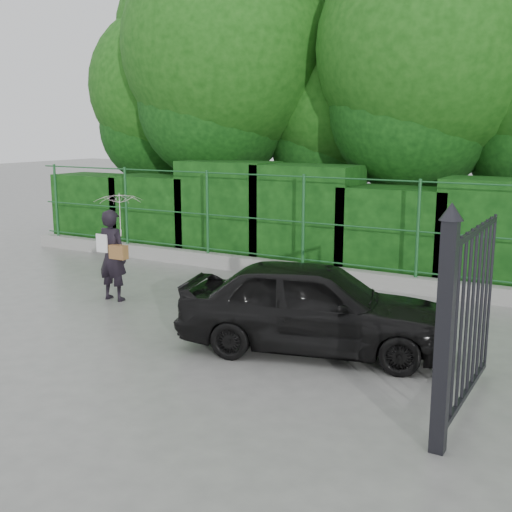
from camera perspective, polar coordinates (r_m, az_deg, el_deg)
The scene contains 8 objects.
ground at distance 9.55m, azimuth -10.13°, elevation -7.13°, with size 80.00×80.00×0.00m, color gray.
kerb at distance 13.13m, azimuth 2.59°, elevation -1.18°, with size 14.00×0.25×0.30m, color #9E9E99.
fence at distance 12.84m, azimuth 3.51°, elevation 3.30°, with size 14.13×0.06×1.80m.
hedge at distance 13.85m, azimuth 4.58°, elevation 3.02°, with size 14.20×1.20×2.25m.
trees at distance 15.45m, azimuth 12.54°, elevation 17.13°, with size 17.10×6.15×8.08m.
gate at distance 6.54m, azimuth 17.42°, elevation -5.26°, with size 0.22×2.33×2.36m.
woman at distance 11.37m, azimuth -12.31°, elevation 2.14°, with size 0.87×0.85×1.90m.
car at distance 8.74m, azimuth 5.19°, elevation -4.43°, with size 1.48×3.67×1.25m, color black.
Camera 1 is at (5.91, -6.87, 3.00)m, focal length 45.00 mm.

